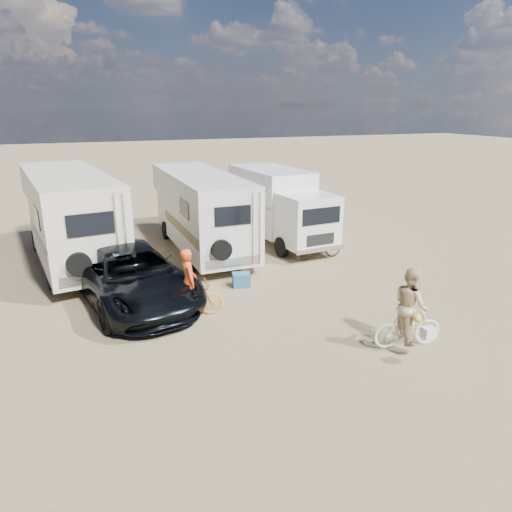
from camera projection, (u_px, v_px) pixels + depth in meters
name	position (u px, v px, depth m)	size (l,w,h in m)	color
ground	(264.00, 323.00, 12.75)	(140.00, 140.00, 0.00)	#907C56
rv_main	(201.00, 213.00, 18.63)	(2.24, 7.55, 3.09)	white
rv_left	(71.00, 219.00, 17.09)	(2.46, 7.95, 3.33)	beige
box_truck	(281.00, 207.00, 19.83)	(2.14, 6.15, 3.02)	silver
dark_suv	(131.00, 275.00, 13.90)	(2.72, 5.91, 1.64)	black
bike_man	(190.00, 300.00, 12.96)	(0.66, 1.90, 1.00)	orange
bike_woman	(408.00, 327.00, 11.34)	(0.49, 1.73, 1.04)	beige
rider_man	(189.00, 287.00, 12.84)	(0.65, 0.43, 1.79)	#EE4F1C
rider_woman	(410.00, 312.00, 11.22)	(0.90, 0.70, 1.84)	#D1B386
bike_parked	(318.00, 246.00, 17.92)	(0.66, 1.89, 0.99)	#2A2D2A
cooler	(241.00, 280.00, 15.24)	(0.56, 0.41, 0.45)	#265D88
crate	(246.00, 267.00, 16.54)	(0.47, 0.47, 0.37)	#976B52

